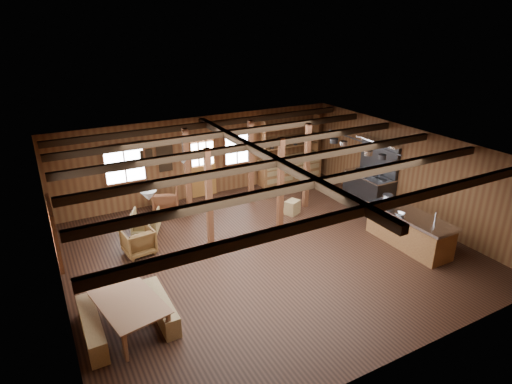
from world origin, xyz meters
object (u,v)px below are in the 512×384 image
kitchen_island (409,229)px  armchair_b (166,201)px  commercial_range (370,184)px  armchair_a (138,241)px  dining_table (130,312)px  armchair_c (146,222)px

kitchen_island → armchair_b: kitchen_island is taller
commercial_range → armchair_a: commercial_range is taller
commercial_range → armchair_b: size_ratio=2.70×
dining_table → armchair_c: 4.14m
kitchen_island → dining_table: bearing=177.8°
commercial_range → kitchen_island: bearing=-111.2°
kitchen_island → armchair_c: kitchen_island is taller
kitchen_island → dining_table: (-7.50, 0.27, -0.14)m
armchair_a → armchair_c: 1.19m
armchair_b → armchair_c: bearing=70.4°
armchair_a → commercial_range: bearing=171.0°
commercial_range → armchair_c: (-7.18, 1.48, -0.34)m
commercial_range → dining_table: bearing=-164.1°
commercial_range → dining_table: size_ratio=1.12×
armchair_a → armchair_c: armchair_a is taller
kitchen_island → dining_table: size_ratio=1.30×
armchair_a → armchair_c: bearing=-120.1°
commercial_range → dining_table: commercial_range is taller
dining_table → armchair_b: (2.31, 5.03, 0.02)m
dining_table → armchair_c: (1.36, 3.91, 0.01)m
commercial_range → armchair_a: (-7.67, 0.39, -0.32)m
dining_table → armchair_c: size_ratio=2.54×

